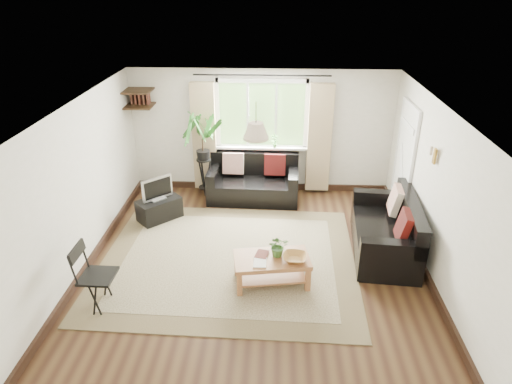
{
  "coord_description": "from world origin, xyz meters",
  "views": [
    {
      "loc": [
        0.29,
        -5.64,
        3.98
      ],
      "look_at": [
        0.0,
        0.4,
        1.05
      ],
      "focal_mm": 32.0,
      "sensor_mm": 36.0,
      "label": 1
    }
  ],
  "objects_px": {
    "sofa_right": "(385,227)",
    "folding_chair": "(98,277)",
    "coffee_table": "(272,270)",
    "sofa_back": "(253,180)",
    "tv_stand": "(159,209)",
    "palm_stand": "(203,156)"
  },
  "relations": [
    {
      "from": "sofa_back",
      "to": "coffee_table",
      "type": "xyz_separation_m",
      "value": [
        0.4,
        -2.64,
        -0.19
      ]
    },
    {
      "from": "folding_chair",
      "to": "sofa_back",
      "type": "bearing_deg",
      "value": -28.49
    },
    {
      "from": "folding_chair",
      "to": "tv_stand",
      "type": "bearing_deg",
      "value": -4.08
    },
    {
      "from": "coffee_table",
      "to": "sofa_back",
      "type": "bearing_deg",
      "value": 98.51
    },
    {
      "from": "sofa_right",
      "to": "folding_chair",
      "type": "bearing_deg",
      "value": -64.14
    },
    {
      "from": "palm_stand",
      "to": "folding_chair",
      "type": "height_order",
      "value": "palm_stand"
    },
    {
      "from": "sofa_back",
      "to": "tv_stand",
      "type": "distance_m",
      "value": 1.85
    },
    {
      "from": "sofa_right",
      "to": "coffee_table",
      "type": "relative_size",
      "value": 1.73
    },
    {
      "from": "coffee_table",
      "to": "sofa_right",
      "type": "bearing_deg",
      "value": 27.96
    },
    {
      "from": "sofa_back",
      "to": "sofa_right",
      "type": "distance_m",
      "value": 2.74
    },
    {
      "from": "coffee_table",
      "to": "tv_stand",
      "type": "xyz_separation_m",
      "value": [
        -2.01,
        1.76,
        -0.02
      ]
    },
    {
      "from": "sofa_right",
      "to": "folding_chair",
      "type": "height_order",
      "value": "folding_chair"
    },
    {
      "from": "sofa_right",
      "to": "coffee_table",
      "type": "bearing_deg",
      "value": -57.12
    },
    {
      "from": "coffee_table",
      "to": "palm_stand",
      "type": "bearing_deg",
      "value": 116.15
    },
    {
      "from": "tv_stand",
      "to": "folding_chair",
      "type": "bearing_deg",
      "value": -138.09
    },
    {
      "from": "tv_stand",
      "to": "folding_chair",
      "type": "xyz_separation_m",
      "value": [
        -0.2,
        -2.35,
        0.26
      ]
    },
    {
      "from": "sofa_back",
      "to": "folding_chair",
      "type": "height_order",
      "value": "folding_chair"
    },
    {
      "from": "palm_stand",
      "to": "folding_chair",
      "type": "xyz_separation_m",
      "value": [
        -0.87,
        -3.34,
        -0.38
      ]
    },
    {
      "from": "sofa_back",
      "to": "coffee_table",
      "type": "relative_size",
      "value": 1.64
    },
    {
      "from": "tv_stand",
      "to": "palm_stand",
      "type": "bearing_deg",
      "value": 12.9
    },
    {
      "from": "sofa_right",
      "to": "tv_stand",
      "type": "height_order",
      "value": "sofa_right"
    },
    {
      "from": "tv_stand",
      "to": "coffee_table",
      "type": "bearing_deg",
      "value": -84.33
    }
  ]
}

